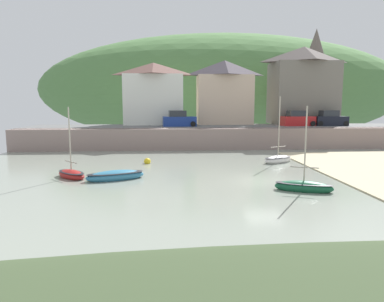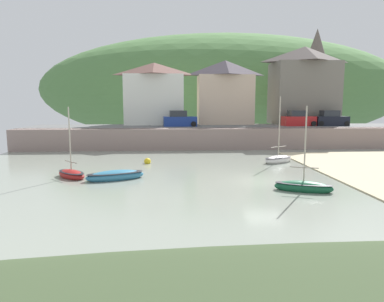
# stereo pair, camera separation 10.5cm
# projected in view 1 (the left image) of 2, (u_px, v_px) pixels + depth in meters

# --- Properties ---
(ground) EXTENTS (48.00, 41.00, 0.61)m
(ground) POSITION_uv_depth(u_px,v_px,m) (363.00, 229.00, 14.05)
(ground) COLOR gray
(quay_seawall) EXTENTS (48.00, 9.40, 2.40)m
(quay_seawall) POSITION_uv_depth(u_px,v_px,m) (224.00, 137.00, 40.54)
(quay_seawall) COLOR gray
(quay_seawall) RESTS_ON ground
(hillside_backdrop) EXTENTS (80.00, 44.00, 23.29)m
(hillside_backdrop) POSITION_uv_depth(u_px,v_px,m) (225.00, 90.00, 77.27)
(hillside_backdrop) COLOR #507E43
(hillside_backdrop) RESTS_ON ground
(waterfront_building_left) EXTENTS (8.02, 6.03, 8.24)m
(waterfront_building_left) POSITION_uv_depth(u_px,v_px,m) (154.00, 93.00, 46.89)
(waterfront_building_left) COLOR white
(waterfront_building_left) RESTS_ON ground
(waterfront_building_centre) EXTENTS (7.69, 4.58, 8.62)m
(waterfront_building_centre) POSITION_uv_depth(u_px,v_px,m) (224.00, 92.00, 47.49)
(waterfront_building_centre) COLOR beige
(waterfront_building_centre) RESTS_ON ground
(waterfront_building_right) EXTENTS (8.83, 6.08, 10.55)m
(waterfront_building_right) POSITION_uv_depth(u_px,v_px,m) (303.00, 85.00, 48.07)
(waterfront_building_right) COLOR slate
(waterfront_building_right) RESTS_ON ground
(church_with_spire) EXTENTS (3.00, 3.00, 13.79)m
(church_with_spire) POSITION_uv_depth(u_px,v_px,m) (315.00, 75.00, 52.00)
(church_with_spire) COLOR gray
(church_with_spire) RESTS_ON ground
(sailboat_blue_trim) EXTENTS (4.25, 2.73, 0.83)m
(sailboat_blue_trim) POSITION_uv_depth(u_px,v_px,m) (115.00, 176.00, 23.98)
(sailboat_blue_trim) COLOR teal
(sailboat_blue_trim) RESTS_ON ground
(rowboat_small_beached) EXTENTS (3.26, 2.54, 6.04)m
(rowboat_small_beached) POSITION_uv_depth(u_px,v_px,m) (278.00, 159.00, 30.88)
(rowboat_small_beached) COLOR white
(rowboat_small_beached) RESTS_ON ground
(sailboat_white_hull) EXTENTS (3.55, 2.19, 5.28)m
(sailboat_white_hull) POSITION_uv_depth(u_px,v_px,m) (304.00, 186.00, 20.82)
(sailboat_white_hull) COLOR #155433
(sailboat_white_hull) RESTS_ON ground
(fishing_boat_green) EXTENTS (2.87, 2.94, 5.16)m
(fishing_boat_green) POSITION_uv_depth(u_px,v_px,m) (71.00, 174.00, 24.57)
(fishing_boat_green) COLOR maroon
(fishing_boat_green) RESTS_ON ground
(parked_car_near_slipway) EXTENTS (4.23, 2.03, 1.95)m
(parked_car_near_slipway) POSITION_uv_depth(u_px,v_px,m) (179.00, 120.00, 43.12)
(parked_car_near_slipway) COLOR navy
(parked_car_near_slipway) RESTS_ON ground
(parked_car_by_wall) EXTENTS (4.23, 2.05, 1.95)m
(parked_car_by_wall) POSITION_uv_depth(u_px,v_px,m) (298.00, 119.00, 44.10)
(parked_car_by_wall) COLOR red
(parked_car_by_wall) RESTS_ON ground
(parked_car_end_of_row) EXTENTS (4.10, 1.82, 1.95)m
(parked_car_end_of_row) POSITION_uv_depth(u_px,v_px,m) (330.00, 119.00, 44.37)
(parked_car_end_of_row) COLOR black
(parked_car_end_of_row) RESTS_ON ground
(mooring_buoy) EXTENTS (0.59, 0.59, 0.59)m
(mooring_buoy) POSITION_uv_depth(u_px,v_px,m) (147.00, 161.00, 30.38)
(mooring_buoy) COLOR yellow
(mooring_buoy) RESTS_ON ground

